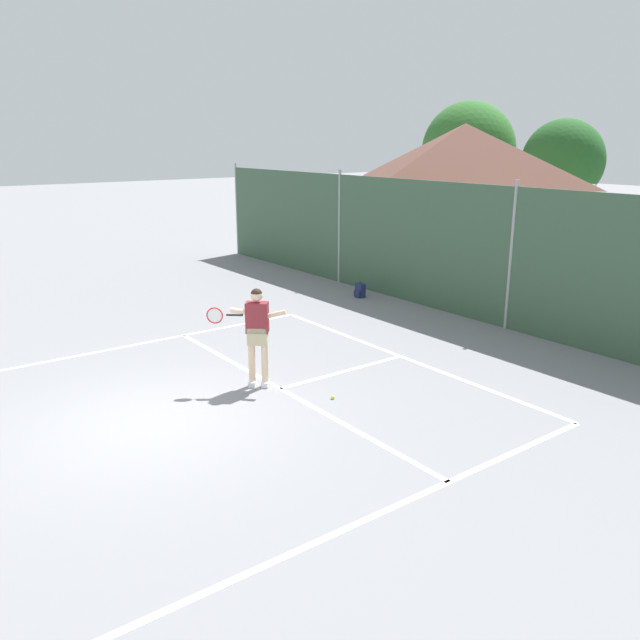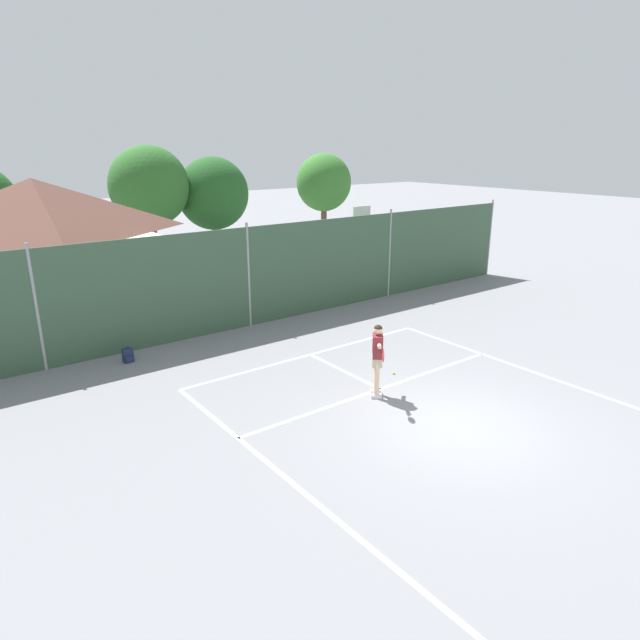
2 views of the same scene
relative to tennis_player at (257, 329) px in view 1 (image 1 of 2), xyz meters
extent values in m
plane|color=gray|center=(0.37, -2.23, -1.11)|extent=(120.00, 120.00, 0.00)
cube|color=white|center=(0.37, 3.27, -1.11)|extent=(8.20, 0.10, 0.01)
cube|color=white|center=(-3.73, -2.23, -1.11)|extent=(0.10, 11.00, 0.01)
cube|color=white|center=(4.47, -2.23, -1.11)|extent=(0.10, 11.00, 0.01)
cube|color=white|center=(0.37, 0.24, -1.11)|extent=(8.20, 0.10, 0.01)
cube|color=white|center=(0.37, 1.73, -1.11)|extent=(0.10, 2.97, 0.01)
cube|color=#38563D|center=(0.37, 6.77, 0.58)|extent=(26.00, 0.05, 3.37)
cylinder|color=#99999E|center=(-12.63, 6.77, 0.65)|extent=(0.09, 0.09, 3.52)
cylinder|color=#99999E|center=(-6.13, 6.77, 0.65)|extent=(0.09, 0.09, 3.52)
cylinder|color=#99999E|center=(0.37, 6.77, 0.65)|extent=(0.09, 0.09, 3.52)
cube|color=beige|center=(-5.03, 11.13, 0.41)|extent=(6.73, 4.97, 3.03)
pyramid|color=brown|center=(-5.03, 11.13, 2.86)|extent=(7.27, 5.37, 1.88)
cylinder|color=brown|center=(-11.00, 18.30, -0.13)|extent=(0.36, 0.36, 1.97)
ellipsoid|color=#2D6628|center=(-11.00, 18.30, 2.78)|extent=(4.51, 4.06, 4.51)
cylinder|color=brown|center=(-5.99, 18.30, -0.06)|extent=(0.36, 0.36, 2.11)
ellipsoid|color=#235623|center=(-5.99, 18.30, 2.43)|extent=(3.39, 3.05, 3.39)
cube|color=silver|center=(0.08, 0.10, -1.06)|extent=(0.28, 0.26, 0.10)
cube|color=silver|center=(-0.07, -0.08, -1.06)|extent=(0.28, 0.26, 0.10)
cylinder|color=beige|center=(0.08, 0.10, -0.60)|extent=(0.13, 0.13, 0.82)
cylinder|color=beige|center=(-0.07, -0.08, -0.60)|extent=(0.13, 0.13, 0.82)
cube|color=tan|center=(0.01, 0.01, -0.13)|extent=(0.42, 0.43, 0.32)
cube|color=maroon|center=(0.01, 0.01, 0.21)|extent=(0.44, 0.46, 0.56)
sphere|color=beige|center=(0.01, 0.01, 0.62)|extent=(0.22, 0.22, 0.22)
sphere|color=black|center=(0.01, 0.01, 0.64)|extent=(0.21, 0.21, 0.21)
cylinder|color=beige|center=(-0.10, -0.16, 0.31)|extent=(0.43, 0.48, 0.17)
cylinder|color=beige|center=(0.19, 0.22, 0.26)|extent=(0.40, 0.44, 0.22)
cylinder|color=black|center=(-0.22, -0.33, 0.26)|extent=(0.22, 0.25, 0.04)
torus|color=red|center=(-0.40, -0.62, 0.26)|extent=(0.22, 0.25, 0.30)
cylinder|color=silver|center=(-0.40, -0.62, 0.26)|extent=(0.17, 0.20, 0.26)
sphere|color=#CCE033|center=(1.32, 0.73, -1.08)|extent=(0.07, 0.07, 0.07)
cube|color=navy|center=(-4.13, 5.96, -0.91)|extent=(0.29, 0.19, 0.40)
cube|color=navy|center=(-4.12, 5.84, -0.99)|extent=(0.23, 0.07, 0.18)
torus|color=black|center=(-4.13, 5.96, -0.69)|extent=(0.09, 0.02, 0.09)
camera|label=1|loc=(9.47, -5.63, 3.29)|focal=35.53mm
camera|label=2|loc=(-8.60, -9.09, 4.83)|focal=31.01mm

